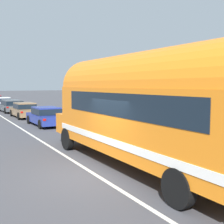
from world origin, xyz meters
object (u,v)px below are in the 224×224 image
Objects in this scene: painted_bus at (149,105)px; car_fourth at (3,102)px; car_lead at (46,116)px; car_second at (25,110)px; car_third at (11,105)px.

car_fourth is at bearing 89.92° from painted_bus.
car_lead is 19.39m from car_fourth.
painted_bus is 32.58m from car_fourth.
car_third is (-0.11, 6.12, 0.05)m from car_second.
car_second is 6.12m from car_third.
car_fourth is (0.05, 13.22, -0.00)m from car_second.
car_fourth is (0.04, 32.54, -1.56)m from painted_bus.
painted_bus is 2.62× the size of car_fourth.
painted_bus is 13.25m from car_lead.
car_fourth is at bearing 88.72° from car_third.
car_lead is 0.99× the size of car_second.
car_lead and car_third have the same top height.
car_third is (-0.33, 12.28, 0.05)m from car_lead.
car_second is (-0.01, 19.32, -1.56)m from painted_bus.
painted_bus is at bearing -89.74° from car_third.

